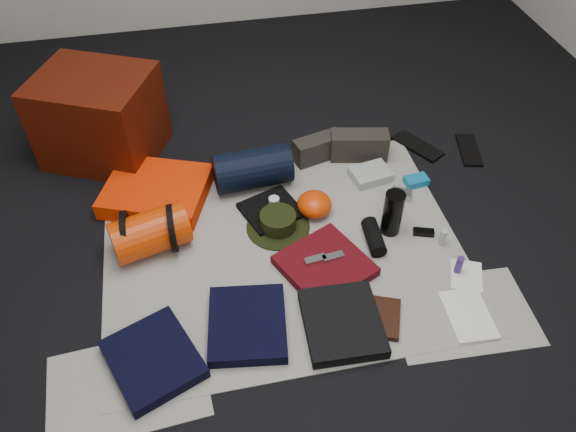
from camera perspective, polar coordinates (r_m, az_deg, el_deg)
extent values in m
cube|color=black|center=(2.58, -0.51, -3.43)|extent=(4.50, 4.50, 0.02)
cube|color=#B1AFA3|center=(2.57, -0.51, -3.24)|extent=(1.60, 1.30, 0.01)
cube|color=#B1AFA3|center=(2.26, -15.98, -16.21)|extent=(0.61, 0.44, 0.00)
cube|color=#B1AFA3|center=(2.45, 17.19, -9.40)|extent=(0.60, 0.43, 0.00)
cube|color=#4A1105|center=(3.09, -18.62, 9.51)|extent=(0.70, 0.65, 0.46)
cube|color=#F62E02|center=(2.84, -13.22, 2.50)|extent=(0.59, 0.54, 0.09)
cylinder|color=red|center=(2.56, -13.83, -1.68)|extent=(0.37, 0.28, 0.20)
cylinder|color=black|center=(2.57, -16.07, -1.84)|extent=(0.02, 0.22, 0.22)
cylinder|color=black|center=(2.55, -11.66, -1.20)|extent=(0.03, 0.22, 0.22)
cylinder|color=black|center=(2.81, -3.62, 4.82)|extent=(0.39, 0.23, 0.20)
cylinder|color=black|center=(2.65, -1.01, -1.10)|extent=(0.30, 0.30, 0.01)
cylinder|color=black|center=(2.62, -1.02, -0.47)|extent=(0.17, 0.17, 0.07)
cube|color=#2C2922|center=(2.99, 3.07, 6.89)|extent=(0.28, 0.16, 0.13)
cube|color=#2C2922|center=(3.01, 7.23, 7.14)|extent=(0.32, 0.17, 0.15)
cube|color=black|center=(3.18, 13.00, 6.95)|extent=(0.24, 0.30, 0.02)
cube|color=black|center=(3.23, 17.90, 6.40)|extent=(0.16, 0.28, 0.01)
cube|color=black|center=(2.25, -13.53, -13.95)|extent=(0.41, 0.44, 0.05)
cube|color=black|center=(2.28, -4.14, -10.92)|extent=(0.35, 0.39, 0.05)
cube|color=black|center=(2.29, 5.52, -10.76)|extent=(0.32, 0.36, 0.05)
cube|color=black|center=(2.71, -1.72, 0.59)|extent=(0.32, 0.31, 0.03)
cube|color=#4D080E|center=(2.47, 3.78, -5.05)|extent=(0.45, 0.45, 0.05)
ellipsoid|color=red|center=(2.68, 2.70, 1.21)|extent=(0.17, 0.17, 0.11)
cube|color=#9BA39A|center=(2.92, 8.38, 4.21)|extent=(0.22, 0.18, 0.05)
cylinder|color=black|center=(2.60, 10.58, 0.31)|extent=(0.12, 0.12, 0.23)
cylinder|color=black|center=(2.59, 8.71, -2.11)|extent=(0.09, 0.20, 0.07)
cube|color=#A4A4A8|center=(2.84, 11.45, 2.18)|extent=(0.11, 0.10, 0.04)
cube|color=#0F6D96|center=(2.93, 12.90, 3.52)|extent=(0.12, 0.09, 0.04)
cylinder|color=#3B226D|center=(2.54, 16.98, -4.80)|extent=(0.04, 0.04, 0.09)
cylinder|color=#A1A6A1|center=(2.64, 15.45, -2.12)|extent=(0.04, 0.04, 0.09)
cube|color=black|center=(2.34, 9.72, -10.17)|extent=(0.19, 0.23, 0.03)
cube|color=silver|center=(2.44, 17.84, -9.55)|extent=(0.19, 0.26, 0.01)
cube|color=silver|center=(2.57, 17.67, -5.78)|extent=(0.19, 0.21, 0.01)
cube|color=black|center=(2.68, 13.60, -1.61)|extent=(0.10, 0.07, 0.02)
cube|color=#A4A4A8|center=(2.21, -13.29, -16.93)|extent=(0.07, 0.07, 0.01)
cylinder|color=silver|center=(2.71, -1.43, 1.54)|extent=(0.05, 0.05, 0.03)
cube|color=#A4A4A8|center=(2.45, 2.79, -4.41)|extent=(0.10, 0.05, 0.01)
cube|color=#A4A4A8|center=(2.47, 4.60, -4.11)|extent=(0.10, 0.05, 0.01)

